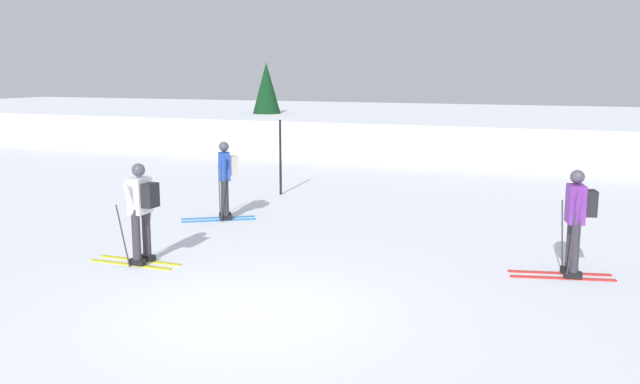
# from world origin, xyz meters

# --- Properties ---
(ground_plane) EXTENTS (120.00, 120.00, 0.00)m
(ground_plane) POSITION_xyz_m (0.00, 0.00, 0.00)
(ground_plane) COLOR white
(far_snow_ridge) EXTENTS (80.00, 8.76, 1.35)m
(far_snow_ridge) POSITION_xyz_m (0.00, 19.69, 0.67)
(far_snow_ridge) COLOR white
(far_snow_ridge) RESTS_ON ground
(skier_blue) EXTENTS (1.55, 1.18, 1.71)m
(skier_blue) POSITION_xyz_m (-3.14, 5.06, 0.96)
(skier_blue) COLOR #237AC6
(skier_blue) RESTS_ON ground
(skier_purple) EXTENTS (1.64, 0.98, 1.71)m
(skier_purple) POSITION_xyz_m (4.03, 3.32, 0.96)
(skier_purple) COLOR red
(skier_purple) RESTS_ON ground
(skier_white) EXTENTS (1.60, 1.00, 1.71)m
(skier_white) POSITION_xyz_m (-2.71, 1.45, 0.96)
(skier_white) COLOR gold
(skier_white) RESTS_ON ground
(trail_marker_pole) EXTENTS (0.06, 0.06, 1.95)m
(trail_marker_pole) POSITION_xyz_m (-3.30, 8.25, 0.98)
(trail_marker_pole) COLOR black
(trail_marker_pole) RESTS_ON ground
(conifer_far_right) EXTENTS (1.64, 1.64, 3.58)m
(conifer_far_right) POSITION_xyz_m (-9.13, 19.53, 2.09)
(conifer_far_right) COLOR #513823
(conifer_far_right) RESTS_ON ground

